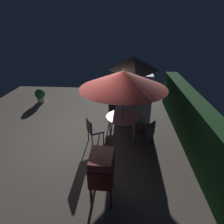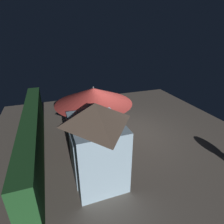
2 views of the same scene
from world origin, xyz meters
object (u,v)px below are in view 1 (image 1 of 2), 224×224
(patio_table, at_px, (122,118))
(garden_shed, at_px, (133,86))
(chair_near_shed, at_px, (115,110))
(chair_toward_hedge, at_px, (147,133))
(bbq_grill, at_px, (102,168))
(chair_far_side, at_px, (93,129))
(potted_plant_by_shed, at_px, (40,95))
(patio_umbrella, at_px, (123,79))

(patio_table, bearing_deg, garden_shed, 167.61)
(garden_shed, xyz_separation_m, chair_near_shed, (0.84, -0.71, -0.76))
(patio_table, xyz_separation_m, chair_toward_hedge, (0.63, 0.81, -0.17))
(patio_table, height_order, bbq_grill, bbq_grill)
(chair_near_shed, relative_size, chair_far_side, 1.00)
(chair_near_shed, bearing_deg, garden_shed, 139.52)
(bbq_grill, relative_size, potted_plant_by_shed, 1.71)
(patio_umbrella, relative_size, potted_plant_by_shed, 4.09)
(garden_shed, height_order, patio_umbrella, garden_shed)
(chair_far_side, bearing_deg, chair_near_shed, 156.84)
(patio_table, bearing_deg, chair_toward_hedge, 52.33)
(garden_shed, xyz_separation_m, chair_toward_hedge, (2.44, 0.41, -0.76))
(patio_table, bearing_deg, patio_umbrella, -86.42)
(bbq_grill, bearing_deg, chair_near_shed, 178.80)
(bbq_grill, height_order, chair_near_shed, bbq_grill)
(bbq_grill, height_order, potted_plant_by_shed, bbq_grill)
(patio_table, height_order, chair_near_shed, chair_near_shed)
(patio_table, distance_m, chair_toward_hedge, 1.04)
(chair_far_side, relative_size, chair_toward_hedge, 1.00)
(chair_near_shed, distance_m, potted_plant_by_shed, 4.37)
(chair_toward_hedge, bearing_deg, patio_umbrella, -127.67)
(chair_toward_hedge, height_order, potted_plant_by_shed, chair_toward_hedge)
(patio_table, relative_size, chair_far_side, 1.28)
(patio_table, bearing_deg, chair_near_shed, -162.09)
(patio_table, relative_size, chair_near_shed, 1.28)
(patio_table, bearing_deg, chair_far_side, -61.14)
(bbq_grill, bearing_deg, chair_far_side, -165.31)
(patio_table, distance_m, patio_umbrella, 1.39)
(chair_near_shed, bearing_deg, bbq_grill, -1.20)
(bbq_grill, bearing_deg, patio_umbrella, 171.70)
(bbq_grill, xyz_separation_m, chair_near_shed, (-3.67, 0.08, -0.33))
(chair_far_side, distance_m, chair_toward_hedge, 1.77)
(chair_near_shed, bearing_deg, chair_toward_hedge, 35.08)
(garden_shed, bearing_deg, patio_table, -12.39)
(patio_table, height_order, chair_far_side, chair_far_side)
(garden_shed, xyz_separation_m, bbq_grill, (4.51, -0.79, -0.43))
(patio_umbrella, bearing_deg, chair_toward_hedge, 52.33)
(patio_umbrella, distance_m, potted_plant_by_shed, 5.40)
(bbq_grill, distance_m, chair_near_shed, 3.69)
(chair_toward_hedge, relative_size, potted_plant_by_shed, 1.29)
(garden_shed, distance_m, bbq_grill, 4.60)
(potted_plant_by_shed, bearing_deg, chair_far_side, 44.14)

